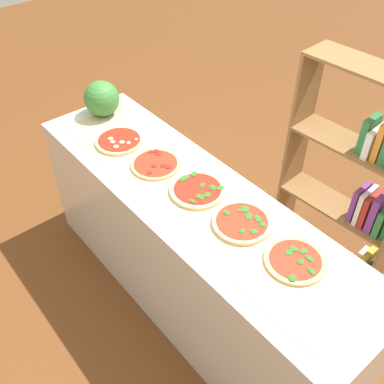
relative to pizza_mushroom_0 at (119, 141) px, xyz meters
name	(u,v)px	position (x,y,z in m)	size (l,w,h in m)	color
ground_plane	(192,296)	(0.64, 0.04, -0.92)	(12.00, 12.00, 0.00)	brown
counter	(192,251)	(0.64, 0.04, -0.47)	(2.28, 0.62, 0.91)	beige
parchment_paper	(192,195)	(0.64, 0.04, -0.01)	(2.02, 0.46, 0.00)	tan
pizza_mushroom_0	(119,141)	(0.00, 0.00, 0.00)	(0.29, 0.29, 0.03)	#E5C17F
pizza_pepperoni_1	(156,164)	(0.32, 0.04, 0.00)	(0.28, 0.28, 0.02)	#DBB26B
pizza_spinach_2	(198,190)	(0.64, 0.07, 0.00)	(0.30, 0.30, 0.03)	#E5C17F
pizza_spinach_3	(242,222)	(0.97, 0.09, 0.00)	(0.29, 0.29, 0.03)	#E5C17F
pizza_spinach_4	(295,260)	(1.29, 0.10, 0.00)	(0.28, 0.28, 0.02)	#DBB26B
watermelon	(102,99)	(-0.34, 0.10, 0.10)	(0.23, 0.23, 0.23)	#387A33
bookshelf	(361,187)	(1.08, 0.99, -0.20)	(0.79, 0.28, 1.45)	brown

